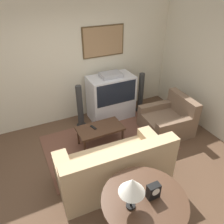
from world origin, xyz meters
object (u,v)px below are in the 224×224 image
at_px(couch, 115,168).
at_px(mantel_clock, 153,191).
at_px(armchair, 168,121).
at_px(speaker_tower_right, 141,94).
at_px(coffee_table, 100,130).
at_px(console_table, 144,203).
at_px(speaker_tower_left, 80,108).
at_px(table_lamp, 132,186).
at_px(tv, 111,97).

height_order(couch, mantel_clock, mantel_clock).
relative_size(armchair, speaker_tower_right, 1.00).
xyz_separation_m(armchair, coffee_table, (-1.55, 0.22, 0.11)).
xyz_separation_m(console_table, speaker_tower_left, (0.13, 2.80, -0.20)).
bearing_deg(table_lamp, couch, 73.50).
bearing_deg(table_lamp, speaker_tower_left, 83.41).
bearing_deg(speaker_tower_left, mantel_clock, -90.45).
bearing_deg(couch, console_table, 86.97).
xyz_separation_m(tv, coffee_table, (-0.67, -0.88, -0.17)).
bearing_deg(mantel_clock, console_table, 175.54).
xyz_separation_m(table_lamp, speaker_tower_right, (1.93, 2.81, -0.62)).
relative_size(couch, coffee_table, 2.03).
height_order(speaker_tower_left, speaker_tower_right, same).
bearing_deg(coffee_table, mantel_clock, -94.61).
bearing_deg(table_lamp, speaker_tower_right, 55.49).
relative_size(speaker_tower_left, speaker_tower_right, 1.00).
distance_m(coffee_table, speaker_tower_right, 1.68).
height_order(armchair, table_lamp, table_lamp).
xyz_separation_m(armchair, console_table, (-1.81, -1.77, 0.43)).
relative_size(armchair, speaker_tower_left, 1.00).
height_order(armchair, speaker_tower_left, speaker_tower_left).
xyz_separation_m(mantel_clock, speaker_tower_left, (0.02, 2.81, -0.37)).
height_order(tv, console_table, tv).
relative_size(console_table, mantel_clock, 5.25).
bearing_deg(armchair, couch, -61.01).
distance_m(table_lamp, speaker_tower_right, 3.47).
height_order(armchair, speaker_tower_right, speaker_tower_right).
relative_size(coffee_table, console_table, 0.88).
bearing_deg(armchair, coffee_table, -94.02).
relative_size(table_lamp, mantel_clock, 2.27).
height_order(mantel_clock, speaker_tower_left, speaker_tower_left).
bearing_deg(speaker_tower_right, armchair, -85.58).
relative_size(tv, coffee_table, 1.26).
xyz_separation_m(console_table, mantel_clock, (0.10, -0.01, 0.17)).
distance_m(tv, console_table, 3.01).
bearing_deg(couch, mantel_clock, 93.11).
bearing_deg(console_table, speaker_tower_left, 87.43).
xyz_separation_m(coffee_table, speaker_tower_left, (-0.14, 0.82, 0.11)).
distance_m(couch, console_table, 1.04).
xyz_separation_m(tv, armchair, (0.88, -1.09, -0.28)).
bearing_deg(tv, speaker_tower_right, -4.36).
distance_m(couch, armchair, 1.90).
xyz_separation_m(tv, table_lamp, (-1.13, -2.87, 0.56)).
bearing_deg(armchair, speaker_tower_right, -171.64).
xyz_separation_m(tv, console_table, (-0.93, -2.86, 0.14)).
bearing_deg(speaker_tower_right, coffee_table, -150.93).
bearing_deg(couch, speaker_tower_left, -88.91).
distance_m(couch, speaker_tower_right, 2.47).
bearing_deg(speaker_tower_right, console_table, -121.73).
height_order(couch, coffee_table, couch).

